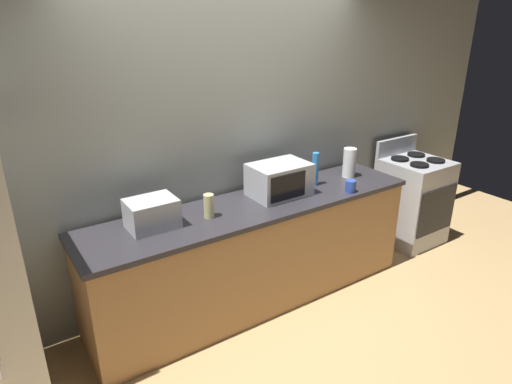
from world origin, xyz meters
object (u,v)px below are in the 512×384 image
at_px(toaster_oven, 152,214).
at_px(bottle_vinegar, 209,206).
at_px(microwave, 279,180).
at_px(bottle_spray_cleaner, 315,169).
at_px(paper_towel_roll, 349,163).
at_px(stove_range, 412,200).
at_px(mug_blue, 351,186).

height_order(toaster_oven, bottle_vinegar, toaster_oven).
bearing_deg(microwave, bottle_spray_cleaner, 1.52).
distance_m(paper_towel_roll, bottle_vinegar, 1.49).
height_order(microwave, bottle_spray_cleaner, bottle_spray_cleaner).
bearing_deg(bottle_spray_cleaner, toaster_oven, 179.93).
relative_size(stove_range, toaster_oven, 3.18).
relative_size(microwave, mug_blue, 4.66).
distance_m(bottle_vinegar, mug_blue, 1.25).
distance_m(toaster_oven, bottle_spray_cleaner, 1.50).
height_order(microwave, toaster_oven, microwave).
height_order(toaster_oven, bottle_spray_cleaner, bottle_spray_cleaner).
xyz_separation_m(microwave, mug_blue, (0.54, -0.28, -0.08)).
relative_size(paper_towel_roll, bottle_spray_cleaner, 0.92).
xyz_separation_m(stove_range, mug_blue, (-1.20, -0.23, 0.49)).
height_order(stove_range, mug_blue, stove_range).
height_order(toaster_oven, mug_blue, toaster_oven).
xyz_separation_m(microwave, bottle_vinegar, (-0.69, -0.07, -0.04)).
height_order(paper_towel_roll, bottle_spray_cleaner, bottle_spray_cleaner).
bearing_deg(mug_blue, bottle_spray_cleaner, 116.25).
distance_m(stove_range, toaster_oven, 2.89).
bearing_deg(stove_range, microwave, 178.42).
bearing_deg(mug_blue, toaster_oven, 169.80).
bearing_deg(bottle_vinegar, bottle_spray_cleaner, 3.99).
bearing_deg(bottle_spray_cleaner, bottle_vinegar, -176.01).
relative_size(bottle_spray_cleaner, mug_blue, 2.86).
xyz_separation_m(bottle_spray_cleaner, mug_blue, (0.14, -0.29, -0.10)).
relative_size(paper_towel_roll, mug_blue, 2.62).
xyz_separation_m(stove_range, microwave, (-1.74, 0.05, 0.57)).
relative_size(toaster_oven, mug_blue, 3.30).
distance_m(toaster_oven, mug_blue, 1.67).
height_order(stove_range, bottle_vinegar, bottle_vinegar).
xyz_separation_m(toaster_oven, mug_blue, (1.64, -0.30, -0.05)).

